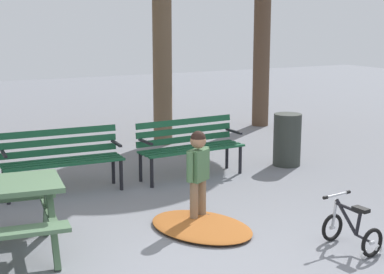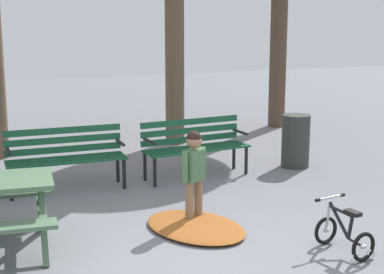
{
  "view_description": "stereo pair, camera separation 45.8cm",
  "coord_description": "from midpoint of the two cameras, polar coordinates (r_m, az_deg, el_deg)",
  "views": [
    {
      "loc": [
        -2.49,
        -4.46,
        2.34
      ],
      "look_at": [
        0.87,
        1.96,
        0.85
      ],
      "focal_mm": 54.87,
      "sensor_mm": 36.0,
      "label": 1
    },
    {
      "loc": [
        -2.08,
        -4.66,
        2.34
      ],
      "look_at": [
        0.87,
        1.96,
        0.85
      ],
      "focal_mm": 54.87,
      "sensor_mm": 36.0,
      "label": 2
    }
  ],
  "objects": [
    {
      "name": "ground",
      "position": [
        5.61,
        2.45,
        -13.05
      ],
      "size": [
        36.0,
        36.0,
        0.0
      ],
      "primitive_type": "plane",
      "color": "slate"
    },
    {
      "name": "park_bench_left",
      "position": [
        8.13,
        -10.63,
        -1.59
      ],
      "size": [
        1.62,
        0.53,
        0.85
      ],
      "color": "#195133",
      "rests_on": "ground"
    },
    {
      "name": "park_bench_right",
      "position": [
        8.67,
        1.74,
        -0.58
      ],
      "size": [
        1.62,
        0.54,
        0.85
      ],
      "color": "#195133",
      "rests_on": "ground"
    },
    {
      "name": "child_standing",
      "position": [
        6.72,
        2.15,
        -3.12
      ],
      "size": [
        0.37,
        0.27,
        1.07
      ],
      "color": "#7F664C",
      "rests_on": "ground"
    },
    {
      "name": "kids_bicycle",
      "position": [
        6.21,
        16.69,
        -9.03
      ],
      "size": [
        0.42,
        0.59,
        0.54
      ],
      "color": "black",
      "rests_on": "ground"
    },
    {
      "name": "leaf_pile",
      "position": [
        6.64,
        2.33,
        -8.7
      ],
      "size": [
        1.25,
        1.51,
        0.07
      ],
      "primitive_type": "ellipsoid",
      "rotation": [
        0.0,
        0.0,
        1.87
      ],
      "color": "#9E5623",
      "rests_on": "ground"
    },
    {
      "name": "trash_bin",
      "position": [
        9.43,
        11.41,
        -0.39
      ],
      "size": [
        0.44,
        0.44,
        0.83
      ],
      "primitive_type": "cylinder",
      "color": "#2D332D",
      "rests_on": "ground"
    }
  ]
}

